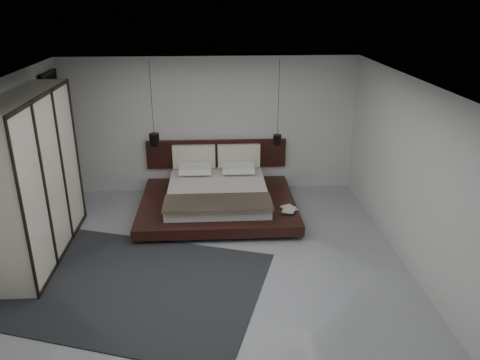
{
  "coord_description": "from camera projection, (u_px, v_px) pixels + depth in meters",
  "views": [
    {
      "loc": [
        0.08,
        -6.39,
        3.92
      ],
      "look_at": [
        0.51,
        1.2,
        0.89
      ],
      "focal_mm": 35.0,
      "sensor_mm": 36.0,
      "label": 1
    }
  ],
  "objects": [
    {
      "name": "lattice_screen",
      "position": [
        57.0,
        140.0,
        9.01
      ],
      "size": [
        0.05,
        0.9,
        2.6
      ],
      "primitive_type": "cube",
      "color": "black",
      "rests_on": "floor"
    },
    {
      "name": "pendant_right",
      "position": [
        277.0,
        139.0,
        9.18
      ],
      "size": [
        0.16,
        0.16,
        1.64
      ],
      "color": "black",
      "rests_on": "ceiling"
    },
    {
      "name": "bed",
      "position": [
        217.0,
        196.0,
        9.04
      ],
      "size": [
        2.92,
        2.45,
        1.1
      ],
      "color": "black",
      "rests_on": "floor"
    },
    {
      "name": "wardrobe",
      "position": [
        34.0,
        178.0,
        7.16
      ],
      "size": [
        0.62,
        2.64,
        2.59
      ],
      "color": "silver",
      "rests_on": "floor"
    },
    {
      "name": "ceiling",
      "position": [
        207.0,
        83.0,
        6.34
      ],
      "size": [
        6.0,
        6.0,
        0.0
      ],
      "primitive_type": "plane",
      "rotation": [
        3.14,
        0.0,
        0.0
      ],
      "color": "white",
      "rests_on": "wall_back"
    },
    {
      "name": "pendant_left",
      "position": [
        154.0,
        139.0,
        9.04
      ],
      "size": [
        0.19,
        0.19,
        1.61
      ],
      "color": "black",
      "rests_on": "ceiling"
    },
    {
      "name": "wall_left",
      "position": [
        1.0,
        183.0,
        6.7
      ],
      "size": [
        0.0,
        6.0,
        6.0
      ],
      "primitive_type": "plane",
      "rotation": [
        1.57,
        0.0,
        1.57
      ],
      "color": "silver",
      "rests_on": "floor"
    },
    {
      "name": "floor",
      "position": [
        212.0,
        261.0,
        7.38
      ],
      "size": [
        6.0,
        6.0,
        0.0
      ],
      "primitive_type": "plane",
      "color": "#999CA2",
      "rests_on": "ground"
    },
    {
      "name": "wall_front",
      "position": [
        209.0,
        305.0,
        4.08
      ],
      "size": [
        6.0,
        0.0,
        6.0
      ],
      "primitive_type": "plane",
      "rotation": [
        -1.57,
        0.0,
        0.0
      ],
      "color": "silver",
      "rests_on": "floor"
    },
    {
      "name": "book_lower",
      "position": [
        284.0,
        210.0,
        8.48
      ],
      "size": [
        0.32,
        0.36,
        0.03
      ],
      "primitive_type": "imported",
      "rotation": [
        0.0,
        0.0,
        0.43
      ],
      "color": "#99724C",
      "rests_on": "bed"
    },
    {
      "name": "book_upper",
      "position": [
        283.0,
        209.0,
        8.44
      ],
      "size": [
        0.31,
        0.35,
        0.02
      ],
      "primitive_type": "imported",
      "rotation": [
        0.0,
        0.0,
        -0.37
      ],
      "color": "#99724C",
      "rests_on": "book_lower"
    },
    {
      "name": "wall_right",
      "position": [
        410.0,
        175.0,
        7.02
      ],
      "size": [
        0.0,
        6.0,
        6.0
      ],
      "primitive_type": "plane",
      "rotation": [
        1.57,
        0.0,
        -1.57
      ],
      "color": "silver",
      "rests_on": "floor"
    },
    {
      "name": "wall_back",
      "position": [
        210.0,
        126.0,
        9.64
      ],
      "size": [
        6.0,
        0.0,
        6.0
      ],
      "primitive_type": "plane",
      "rotation": [
        1.57,
        0.0,
        0.0
      ],
      "color": "silver",
      "rests_on": "floor"
    },
    {
      "name": "rug",
      "position": [
        129.0,
        285.0,
        6.76
      ],
      "size": [
        4.39,
        3.69,
        0.02
      ],
      "primitive_type": "cube",
      "rotation": [
        0.0,
        0.0,
        -0.31
      ],
      "color": "black",
      "rests_on": "floor"
    }
  ]
}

